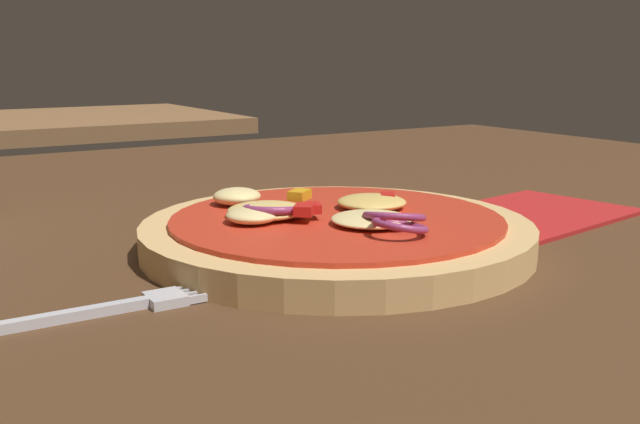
{
  "coord_description": "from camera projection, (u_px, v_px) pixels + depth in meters",
  "views": [
    {
      "loc": [
        -0.27,
        -0.4,
        0.15
      ],
      "look_at": [
        -0.02,
        -0.0,
        0.05
      ],
      "focal_mm": 40.92,
      "sensor_mm": 36.0,
      "label": 1
    }
  ],
  "objects": [
    {
      "name": "napkin",
      "position": [
        531.0,
        214.0,
        0.56
      ],
      "size": [
        0.17,
        0.13,
        0.0
      ],
      "color": "#B21E1E",
      "rests_on": "dining_table"
    },
    {
      "name": "dining_table",
      "position": [
        345.0,
        257.0,
        0.5
      ],
      "size": [
        1.27,
        1.09,
        0.03
      ],
      "color": "#4C301C",
      "rests_on": "ground"
    },
    {
      "name": "pizza",
      "position": [
        335.0,
        231.0,
        0.46
      ],
      "size": [
        0.25,
        0.25,
        0.03
      ],
      "color": "tan",
      "rests_on": "dining_table"
    },
    {
      "name": "background_table",
      "position": [
        41.0,
        125.0,
        1.43
      ],
      "size": [
        0.71,
        0.49,
        0.03
      ],
      "color": "brown",
      "rests_on": "ground"
    },
    {
      "name": "fork",
      "position": [
        78.0,
        314.0,
        0.34
      ],
      "size": [
        0.19,
        0.02,
        0.01
      ],
      "color": "silver",
      "rests_on": "dining_table"
    }
  ]
}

